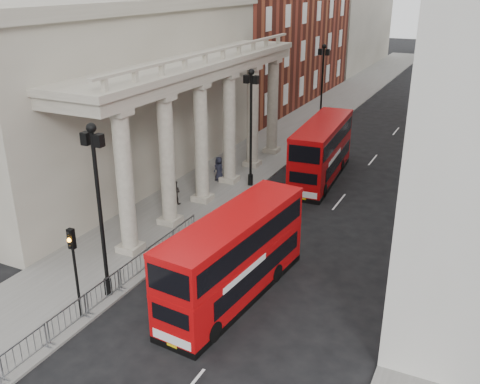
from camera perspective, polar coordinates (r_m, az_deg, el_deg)
The scene contains 17 objects.
ground at distance 23.91m, azimuth -18.84°, elevation -15.49°, with size 260.00×260.00×0.00m, color black.
sidewalk_west at distance 48.32m, azimuth 3.53°, elevation 4.98°, with size 6.00×140.00×0.12m, color slate.
sidewalk_east at distance 45.06m, azimuth 23.30°, elevation 1.93°, with size 3.00×140.00×0.12m, color slate.
kerb at distance 47.33m, azimuth 6.84°, elevation 4.51°, with size 0.20×140.00×0.14m, color slate.
portico_building at distance 40.49m, azimuth -13.07°, elevation 9.83°, with size 9.00×28.00×12.00m, color gray.
brick_building at distance 65.83m, azimuth 3.76°, elevation 19.15°, with size 9.00×32.00×22.00m, color maroon.
west_building_far at distance 96.21m, azimuth 11.45°, elevation 19.03°, with size 9.00×30.00×20.00m, color gray.
lamp_post_south at distance 24.38m, azimuth -14.82°, elevation -0.91°, with size 1.05×0.44×8.32m.
lamp_post_mid at distance 37.26m, azimuth 1.17°, elevation 7.66°, with size 1.05×0.44×8.32m.
lamp_post_north at distance 51.91m, azimuth 8.76°, elevation 11.46°, with size 1.05×0.44×8.32m.
traffic_light at distance 23.74m, azimuth -17.33°, elevation -6.67°, with size 0.28×0.33×4.30m.
crowd_barriers at distance 25.01m, azimuth -16.07°, elevation -11.44°, with size 0.50×18.75×1.10m.
bus_near at distance 24.77m, azimuth -0.62°, elevation -6.79°, with size 3.19×9.78×4.15m.
bus_far at distance 39.98m, azimuth 8.71°, elevation 4.46°, with size 3.14×10.19×4.34m.
pedestrian_a at distance 37.24m, azimuth -3.93°, elevation 1.42°, with size 0.70×0.46×1.92m, color black.
pedestrian_b at distance 35.47m, azimuth -6.95°, elevation -0.04°, with size 0.78×0.60×1.60m, color black.
pedestrian_c at distance 39.26m, azimuth -2.26°, elevation 2.48°, with size 0.90×0.58×1.84m, color black.
Camera 1 is at (14.50, -12.82, 14.03)m, focal length 40.00 mm.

